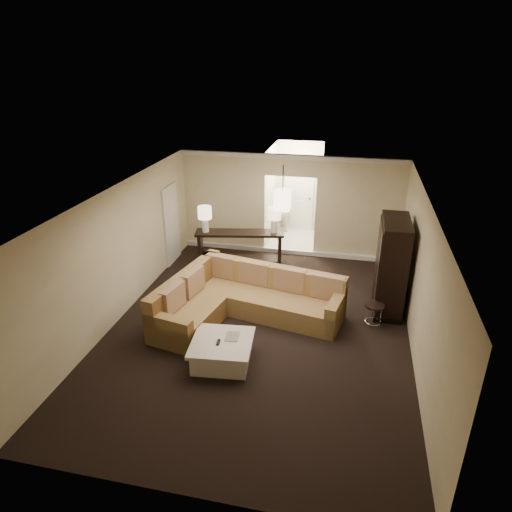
% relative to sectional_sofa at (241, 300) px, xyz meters
% --- Properties ---
extents(ground, '(8.00, 8.00, 0.00)m').
position_rel_sectional_sofa_xyz_m(ground, '(0.48, -0.40, -0.40)').
color(ground, black).
rests_on(ground, ground).
extents(wall_back, '(6.00, 0.04, 2.80)m').
position_rel_sectional_sofa_xyz_m(wall_back, '(0.48, 3.60, 1.00)').
color(wall_back, beige).
rests_on(wall_back, ground).
extents(wall_front, '(6.00, 0.04, 2.80)m').
position_rel_sectional_sofa_xyz_m(wall_front, '(0.48, -4.40, 1.00)').
color(wall_front, beige).
rests_on(wall_front, ground).
extents(wall_left, '(0.04, 8.00, 2.80)m').
position_rel_sectional_sofa_xyz_m(wall_left, '(-2.52, -0.40, 1.00)').
color(wall_left, beige).
rests_on(wall_left, ground).
extents(wall_right, '(0.04, 8.00, 2.80)m').
position_rel_sectional_sofa_xyz_m(wall_right, '(3.48, -0.40, 1.00)').
color(wall_right, beige).
rests_on(wall_right, ground).
extents(ceiling, '(6.00, 8.00, 0.02)m').
position_rel_sectional_sofa_xyz_m(ceiling, '(0.48, -0.40, 2.40)').
color(ceiling, white).
rests_on(ceiling, wall_back).
extents(crown_molding, '(6.00, 0.10, 0.12)m').
position_rel_sectional_sofa_xyz_m(crown_molding, '(0.48, 3.55, 2.33)').
color(crown_molding, silver).
rests_on(crown_molding, wall_back).
extents(baseboard, '(6.00, 0.10, 0.12)m').
position_rel_sectional_sofa_xyz_m(baseboard, '(0.48, 3.55, -0.34)').
color(baseboard, silver).
rests_on(baseboard, ground).
extents(side_door, '(0.05, 0.90, 2.10)m').
position_rel_sectional_sofa_xyz_m(side_door, '(-2.49, 2.40, 0.65)').
color(side_door, white).
rests_on(side_door, ground).
extents(foyer, '(1.44, 2.02, 2.80)m').
position_rel_sectional_sofa_xyz_m(foyer, '(0.48, 4.95, 0.90)').
color(foyer, beige).
rests_on(foyer, ground).
extents(sectional_sofa, '(3.79, 2.82, 1.00)m').
position_rel_sectional_sofa_xyz_m(sectional_sofa, '(0.00, 0.00, 0.00)').
color(sectional_sofa, brown).
rests_on(sectional_sofa, ground).
extents(coffee_table, '(1.20, 1.20, 0.46)m').
position_rel_sectional_sofa_xyz_m(coffee_table, '(0.04, -1.60, -0.17)').
color(coffee_table, beige).
rests_on(coffee_table, ground).
extents(console_table, '(2.38, 0.96, 0.90)m').
position_rel_sectional_sofa_xyz_m(console_table, '(-0.69, 2.64, 0.13)').
color(console_table, black).
rests_on(console_table, ground).
extents(armoire, '(0.61, 1.42, 2.05)m').
position_rel_sectional_sofa_xyz_m(armoire, '(3.07, 1.08, 0.58)').
color(armoire, black).
rests_on(armoire, ground).
extents(drink_table, '(0.40, 0.40, 0.50)m').
position_rel_sectional_sofa_xyz_m(drink_table, '(2.77, 0.24, -0.04)').
color(drink_table, black).
rests_on(drink_table, ground).
extents(table_lamp_left, '(0.36, 0.36, 0.69)m').
position_rel_sectional_sofa_xyz_m(table_lamp_left, '(-1.57, 2.47, 0.96)').
color(table_lamp_left, white).
rests_on(table_lamp_left, console_table).
extents(table_lamp_right, '(0.36, 0.36, 0.69)m').
position_rel_sectional_sofa_xyz_m(table_lamp_right, '(0.19, 2.81, 0.96)').
color(table_lamp_right, white).
rests_on(table_lamp_right, console_table).
extents(pendant_light, '(0.38, 0.38, 1.09)m').
position_rel_sectional_sofa_xyz_m(pendant_light, '(0.48, 2.30, 1.55)').
color(pendant_light, black).
rests_on(pendant_light, ceiling).
extents(person, '(0.68, 0.55, 1.62)m').
position_rel_sectional_sofa_xyz_m(person, '(0.03, 5.20, 0.41)').
color(person, beige).
rests_on(person, ground).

